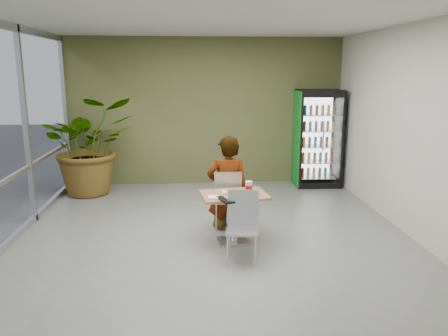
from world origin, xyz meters
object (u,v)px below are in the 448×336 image
at_px(seated_woman, 228,192).
at_px(soda_cup, 249,188).
at_px(cafeteria_tray, 236,198).
at_px(beverage_fridge, 318,138).
at_px(chair_far, 228,195).
at_px(chair_near, 243,220).
at_px(dining_table, 234,208).
at_px(potted_plant, 90,146).

xyz_separation_m(seated_woman, soda_cup, (0.25, -0.63, 0.23)).
distance_m(cafeteria_tray, beverage_fridge, 4.08).
height_order(chair_far, cafeteria_tray, chair_far).
height_order(cafeteria_tray, beverage_fridge, beverage_fridge).
distance_m(chair_near, soda_cup, 0.65).
height_order(dining_table, seated_woman, seated_woman).
relative_size(chair_far, chair_near, 1.03).
bearing_deg(beverage_fridge, cafeteria_tray, -119.84).
distance_m(dining_table, beverage_fridge, 3.87).
bearing_deg(dining_table, beverage_fridge, 55.93).
distance_m(chair_far, seated_woman, 0.07).
bearing_deg(chair_far, soda_cup, 116.29).
relative_size(chair_near, beverage_fridge, 0.45).
bearing_deg(dining_table, chair_near, -84.30).
relative_size(chair_near, seated_woman, 0.52).
relative_size(beverage_fridge, potted_plant, 1.05).
bearing_deg(dining_table, cafeteria_tray, -89.57).
bearing_deg(chair_far, seated_woman, -92.58).
bearing_deg(potted_plant, seated_woman, -40.82).
height_order(soda_cup, cafeteria_tray, soda_cup).
height_order(chair_near, potted_plant, potted_plant).
distance_m(chair_far, cafeteria_tray, 0.88).
height_order(cafeteria_tray, potted_plant, potted_plant).
distance_m(dining_table, chair_far, 0.57).
distance_m(chair_near, beverage_fridge, 4.32).
height_order(chair_near, cafeteria_tray, chair_near).
bearing_deg(potted_plant, dining_table, -47.34).
bearing_deg(beverage_fridge, seated_woman, -128.58).
bearing_deg(soda_cup, dining_table, 177.40).
relative_size(dining_table, chair_far, 1.05).
height_order(dining_table, chair_near, chair_near).
xyz_separation_m(chair_near, cafeteria_tray, (-0.06, 0.29, 0.21)).
xyz_separation_m(cafeteria_tray, potted_plant, (-2.67, 3.18, 0.23)).
distance_m(seated_woman, soda_cup, 0.72).
height_order(dining_table, potted_plant, potted_plant).
height_order(seated_woman, cafeteria_tray, seated_woman).
height_order(soda_cup, beverage_fridge, beverage_fridge).
bearing_deg(potted_plant, chair_far, -41.51).
relative_size(chair_near, potted_plant, 0.47).
bearing_deg(beverage_fridge, chair_near, -117.18).
xyz_separation_m(chair_far, seated_woman, (0.00, 0.05, 0.04)).
bearing_deg(potted_plant, soda_cup, -45.24).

